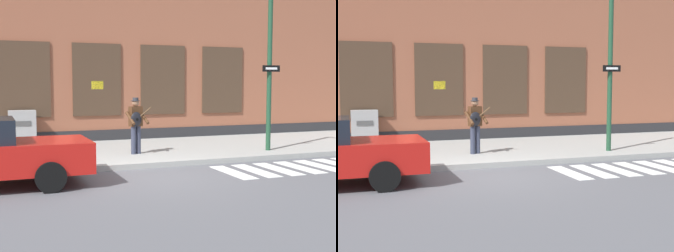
% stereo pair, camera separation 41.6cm
% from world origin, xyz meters
% --- Properties ---
extents(ground_plane, '(160.00, 160.00, 0.00)m').
position_xyz_m(ground_plane, '(0.00, 0.00, 0.00)').
color(ground_plane, '#56565B').
extents(sidewalk, '(28.00, 5.37, 0.15)m').
position_xyz_m(sidewalk, '(0.00, 3.76, 0.08)').
color(sidewalk, '#9E9E99').
rests_on(sidewalk, ground).
extents(building_backdrop, '(28.00, 4.06, 9.11)m').
position_xyz_m(building_backdrop, '(-0.00, 8.44, 4.55)').
color(building_backdrop, '#99563D').
rests_on(building_backdrop, ground).
extents(crosswalk, '(5.20, 1.90, 0.01)m').
position_xyz_m(crosswalk, '(4.45, -0.23, 0.01)').
color(crosswalk, silver).
rests_on(crosswalk, ground).
extents(busker, '(0.76, 0.62, 1.71)m').
position_xyz_m(busker, '(0.38, 2.75, 1.12)').
color(busker, '#33384C').
rests_on(busker, sidewalk).
extents(traffic_light, '(0.63, 3.13, 5.26)m').
position_xyz_m(traffic_light, '(4.49, 0.88, 3.79)').
color(traffic_light, '#1E472D').
rests_on(traffic_light, sidewalk).
extents(utility_box, '(0.89, 0.60, 1.21)m').
position_xyz_m(utility_box, '(-2.72, 5.99, 0.76)').
color(utility_box, '#9E9E9E').
rests_on(utility_box, sidewalk).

